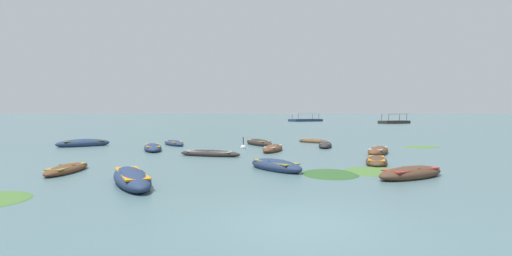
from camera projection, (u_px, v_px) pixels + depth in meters
name	position (u px, v px, depth m)	size (l,w,h in m)	color
ground_plane	(214.00, 114.00, 1498.41)	(6000.00, 6000.00, 0.00)	slate
mountain_1	(41.00, 89.00, 2167.94)	(1000.06, 1000.06, 270.73)	slate
mountain_2	(198.00, 68.00, 2093.00)	(1429.20, 1429.20, 489.49)	#56665B
mountain_3	(405.00, 91.00, 2349.01)	(1071.22, 1071.22, 268.67)	#56665B
mountain_4	(494.00, 83.00, 2754.13)	(1767.53, 1767.53, 435.73)	#4C5B56
rowboat_0	(273.00, 149.00, 25.42)	(2.30, 3.63, 0.56)	brown
rowboat_1	(259.00, 143.00, 30.22)	(2.28, 4.20, 0.60)	#2D2826
rowboat_2	(132.00, 178.00, 13.61)	(2.54, 4.56, 0.67)	navy
rowboat_3	(153.00, 148.00, 26.02)	(1.87, 4.11, 0.56)	navy
rowboat_4	(325.00, 145.00, 28.42)	(1.98, 3.42, 0.50)	#2D2826
rowboat_5	(378.00, 151.00, 23.78)	(2.89, 3.65, 0.58)	brown
rowboat_6	(276.00, 166.00, 17.06)	(2.57, 3.44, 0.60)	navy
rowboat_7	(174.00, 143.00, 30.29)	(2.34, 3.58, 0.48)	navy
rowboat_8	(83.00, 143.00, 29.23)	(4.00, 3.12, 0.70)	navy
rowboat_9	(313.00, 141.00, 32.70)	(2.56, 2.74, 0.43)	brown
rowboat_10	(67.00, 169.00, 16.36)	(1.36, 3.33, 0.43)	brown
rowboat_11	(210.00, 154.00, 22.61)	(3.85, 2.44, 0.45)	#2D2826
rowboat_12	(376.00, 161.00, 19.03)	(2.22, 3.39, 0.47)	#4C3323
rowboat_13	(411.00, 173.00, 14.98)	(3.59, 2.49, 0.56)	#4C3323
ferry_0	(394.00, 122.00, 92.25)	(8.19, 5.37, 2.54)	#2D2826
ferry_1	(306.00, 120.00, 116.27)	(10.78, 7.68, 2.54)	navy
mooring_buoy	(243.00, 147.00, 27.15)	(0.40, 0.40, 0.96)	silver
weed_patch_0	(375.00, 172.00, 16.59)	(2.92, 2.70, 0.14)	#477033
weed_patch_2	(330.00, 174.00, 15.85)	(2.87, 2.33, 0.14)	#2D5628
weed_patch_4	(421.00, 147.00, 28.40)	(2.79, 1.94, 0.14)	#477033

